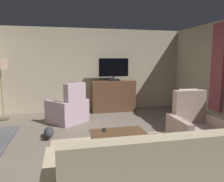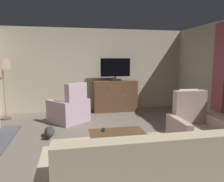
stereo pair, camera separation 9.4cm
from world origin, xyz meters
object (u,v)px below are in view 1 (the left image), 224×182
armchair_facing_sofa (69,110)px  floor_lamp (0,68)px  tv_cabinet (113,97)px  tv_remote (104,130)px  armchair_near_window (196,131)px  coffee_table (118,135)px  cat (49,132)px  television (114,69)px

armchair_facing_sofa → floor_lamp: 2.21m
tv_cabinet → tv_remote: 3.26m
floor_lamp → tv_remote: bearing=-49.6°
armchair_near_window → armchair_facing_sofa: bearing=135.6°
tv_remote → armchair_facing_sofa: 2.23m
coffee_table → cat: coffee_table is taller
tv_cabinet → armchair_facing_sofa: armchair_facing_sofa is taller
tv_cabinet → floor_lamp: bearing=-173.9°
tv_remote → tv_cabinet: bearing=-6.0°
coffee_table → floor_lamp: size_ratio=0.56×
armchair_facing_sofa → coffee_table: bearing=-70.7°
coffee_table → armchair_facing_sofa: 2.42m
armchair_facing_sofa → cat: armchair_facing_sofa is taller
tv_remote → cat: (-1.03, 1.06, -0.33)m
television → armchair_facing_sofa: size_ratio=0.80×
tv_cabinet → coffee_table: tv_cabinet is taller
armchair_near_window → tv_cabinet: bearing=104.9°
tv_cabinet → floor_lamp: size_ratio=0.82×
tv_remote → floor_lamp: bearing=50.3°
tv_cabinet → armchair_facing_sofa: 1.77m
television → coffee_table: (-0.67, -3.21, -1.02)m
armchair_facing_sofa → floor_lamp: size_ratio=0.70×
tv_cabinet → cat: 2.85m
tv_remote → armchair_near_window: size_ratio=0.15×
coffee_table → tv_remote: bearing=150.6°
tv_cabinet → coffee_table: 3.33m
armchair_facing_sofa → tv_remote: bearing=-75.0°
coffee_table → armchair_near_window: size_ratio=0.87×
television → floor_lamp: television is taller
television → tv_remote: bearing=-106.1°
cat → floor_lamp: (-1.34, 1.73, 1.34)m
coffee_table → armchair_facing_sofa: armchair_facing_sofa is taller
coffee_table → floor_lamp: (-2.60, 2.91, 1.08)m
tv_cabinet → armchair_facing_sofa: (-1.47, -0.98, -0.15)m
television → armchair_facing_sofa: bearing=-147.8°
television → coffee_table: television is taller
television → tv_remote: 3.34m
armchair_near_window → cat: size_ratio=1.57×
armchair_facing_sofa → armchair_near_window: bearing=-44.4°
tv_cabinet → tv_remote: tv_cabinet is taller
coffee_table → armchair_near_window: bearing=-0.0°
tv_remote → coffee_table: bearing=-109.5°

